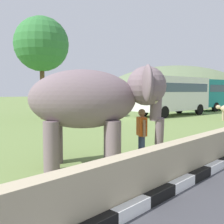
# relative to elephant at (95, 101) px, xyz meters

# --- Properties ---
(barrier_parapet) EXTENTS (28.00, 0.36, 1.00)m
(barrier_parapet) POSITION_rel_elephant_xyz_m (-0.77, -2.49, -1.43)
(barrier_parapet) COLOR tan
(barrier_parapet) RESTS_ON ground_plane
(elephant) EXTENTS (3.88, 3.78, 2.94)m
(elephant) POSITION_rel_elephant_xyz_m (0.00, 0.00, 0.00)
(elephant) COLOR slate
(elephant) RESTS_ON ground_plane
(person_handler) EXTENTS (0.46, 0.58, 1.66)m
(person_handler) POSITION_rel_elephant_xyz_m (1.35, -0.67, -1.00)
(person_handler) COLOR navy
(person_handler) RESTS_ON ground_plane
(bus_white) EXTENTS (8.31, 3.51, 3.50)m
(bus_white) POSITION_rel_elephant_xyz_m (16.44, 7.11, 0.15)
(bus_white) COLOR silver
(bus_white) RESTS_ON ground_plane
(bus_teal) EXTENTS (9.18, 4.23, 3.50)m
(bus_teal) POSITION_rel_elephant_xyz_m (26.85, 6.66, 0.15)
(bus_teal) COLOR teal
(bus_teal) RESTS_ON ground_plane
(tree_distant) EXTENTS (4.28, 4.28, 8.06)m
(tree_distant) POSITION_rel_elephant_xyz_m (6.53, 13.04, 3.97)
(tree_distant) COLOR brown
(tree_distant) RESTS_ON ground_plane
(hill_east) EXTENTS (41.62, 33.30, 16.41)m
(hill_east) POSITION_rel_elephant_xyz_m (52.23, 27.08, -1.93)
(hill_east) COLOR #637451
(hill_east) RESTS_ON ground_plane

